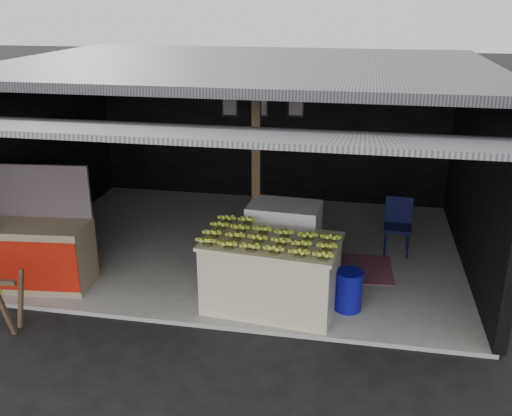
% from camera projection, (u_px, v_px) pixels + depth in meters
% --- Properties ---
extents(ground, '(80.00, 80.00, 0.00)m').
position_uv_depth(ground, '(205.00, 328.00, 7.16)').
color(ground, black).
rests_on(ground, ground).
extents(concrete_slab, '(7.00, 5.00, 0.06)m').
position_uv_depth(concrete_slab, '(245.00, 246.00, 9.46)').
color(concrete_slab, gray).
rests_on(concrete_slab, ground).
extents(shophouse, '(7.40, 7.29, 3.02)m').
position_uv_depth(shophouse, '(249.00, 119.00, 9.03)').
color(shophouse, black).
rests_on(shophouse, ground).
extents(banana_table, '(1.82, 1.22, 0.95)m').
position_uv_depth(banana_table, '(271.00, 273.00, 7.41)').
color(banana_table, beige).
rests_on(banana_table, concrete_slab).
extents(banana_pile, '(1.68, 1.11, 0.19)m').
position_uv_depth(banana_pile, '(272.00, 233.00, 7.22)').
color(banana_pile, yellow).
rests_on(banana_pile, banana_table).
extents(white_crate, '(1.04, 0.74, 1.11)m').
position_uv_depth(white_crate, '(284.00, 241.00, 8.21)').
color(white_crate, white).
rests_on(white_crate, concrete_slab).
extents(neighbor_stall, '(1.70, 0.90, 1.69)m').
position_uv_depth(neighbor_stall, '(31.00, 251.00, 7.98)').
color(neighbor_stall, '#998466').
rests_on(neighbor_stall, concrete_slab).
extents(water_barrel, '(0.35, 0.35, 0.51)m').
position_uv_depth(water_barrel, '(349.00, 292.00, 7.41)').
color(water_barrel, '#0C0D86').
rests_on(water_barrel, concrete_slab).
extents(plastic_chair, '(0.44, 0.44, 0.90)m').
position_uv_depth(plastic_chair, '(398.00, 221.00, 9.02)').
color(plastic_chair, black).
rests_on(plastic_chair, concrete_slab).
extents(magenta_rug, '(1.56, 1.09, 0.01)m').
position_uv_depth(magenta_rug, '(341.00, 267.00, 8.63)').
color(magenta_rug, maroon).
rests_on(magenta_rug, concrete_slab).
extents(picture_frames, '(1.62, 0.04, 0.46)m').
position_uv_depth(picture_frames, '(262.00, 106.00, 11.03)').
color(picture_frames, black).
rests_on(picture_frames, shophouse).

